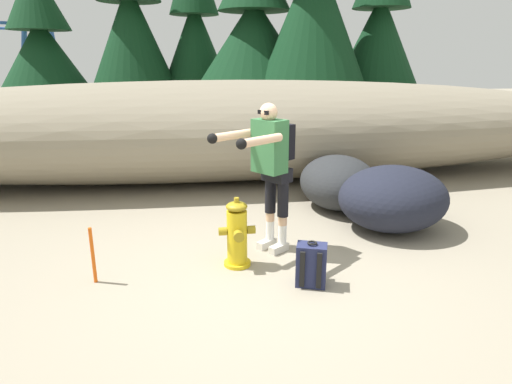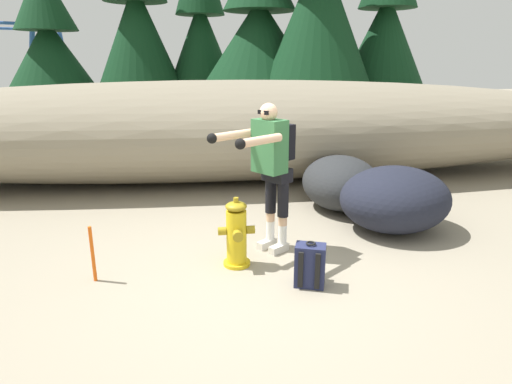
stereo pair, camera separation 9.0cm
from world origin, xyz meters
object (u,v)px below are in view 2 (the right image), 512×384
(spare_backpack, at_px, (310,265))
(boulder_mid, at_px, (341,183))
(survey_stake, at_px, (93,254))
(fire_hydrant, at_px, (236,235))
(boulder_large, at_px, (395,199))
(utility_worker, at_px, (271,160))

(spare_backpack, relative_size, boulder_mid, 0.33)
(boulder_mid, bearing_deg, survey_stake, -149.47)
(spare_backpack, distance_m, boulder_mid, 2.56)
(fire_hydrant, distance_m, boulder_large, 2.32)
(utility_worker, xyz_separation_m, survey_stake, (-1.92, -0.48, -0.82))
(fire_hydrant, relative_size, boulder_mid, 0.56)
(utility_worker, height_order, spare_backpack, utility_worker)
(fire_hydrant, bearing_deg, spare_backpack, -38.83)
(boulder_mid, bearing_deg, fire_hydrant, -135.12)
(utility_worker, bearing_deg, boulder_large, 158.46)
(utility_worker, distance_m, boulder_mid, 2.09)
(fire_hydrant, xyz_separation_m, boulder_large, (2.19, 0.79, 0.07))
(boulder_large, height_order, survey_stake, boulder_large)
(spare_backpack, bearing_deg, boulder_large, -28.77)
(fire_hydrant, bearing_deg, boulder_large, 19.76)
(spare_backpack, height_order, boulder_mid, boulder_mid)
(utility_worker, bearing_deg, fire_hydrant, 0.37)
(fire_hydrant, bearing_deg, utility_worker, 36.74)
(fire_hydrant, distance_m, boulder_mid, 2.49)
(survey_stake, bearing_deg, boulder_mid, 30.53)
(fire_hydrant, height_order, boulder_large, boulder_large)
(utility_worker, bearing_deg, boulder_mid, -169.27)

